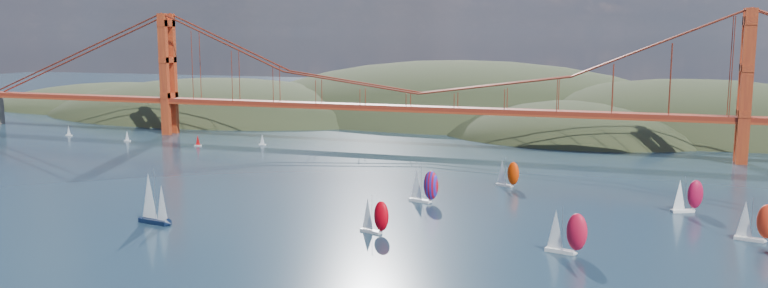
% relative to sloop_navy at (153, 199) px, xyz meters
% --- Properties ---
extents(ground, '(1200.00, 1200.00, 0.00)m').
position_rel_sloop_navy_xyz_m(ground, '(27.23, -38.94, -6.11)').
color(ground, black).
rests_on(ground, ground).
extents(headlands, '(725.00, 225.00, 96.00)m').
position_rel_sloop_navy_xyz_m(headlands, '(72.18, 239.34, -18.57)').
color(headlands, black).
rests_on(headlands, ground).
extents(bridge, '(552.00, 12.00, 55.00)m').
position_rel_sloop_navy_xyz_m(bridge, '(25.49, 141.06, 26.12)').
color(bridge, maroon).
rests_on(bridge, ground).
extents(sloop_navy, '(9.24, 5.75, 13.84)m').
position_rel_sloop_navy_xyz_m(sloop_navy, '(0.00, 0.00, 0.00)').
color(sloop_navy, black).
rests_on(sloop_navy, ground).
extents(racer_0, '(8.11, 5.10, 9.07)m').
position_rel_sloop_navy_xyz_m(racer_0, '(54.54, 8.87, -1.83)').
color(racer_0, silver).
rests_on(racer_0, ground).
extents(racer_1, '(9.17, 5.03, 10.28)m').
position_rel_sloop_navy_xyz_m(racer_1, '(98.41, 6.86, -1.25)').
color(racer_1, silver).
rests_on(racer_1, ground).
extents(racer_3, '(8.60, 6.22, 9.66)m').
position_rel_sloop_navy_xyz_m(racer_3, '(124.85, 54.90, -1.54)').
color(racer_3, white).
rests_on(racer_3, ground).
extents(racer_4, '(8.92, 4.96, 10.00)m').
position_rel_sloop_navy_xyz_m(racer_4, '(137.82, 30.22, -1.39)').
color(racer_4, silver).
rests_on(racer_4, ground).
extents(racer_5, '(7.99, 5.57, 8.95)m').
position_rel_sloop_navy_xyz_m(racer_5, '(74.91, 72.25, -1.88)').
color(racer_5, silver).
rests_on(racer_5, ground).
extents(racer_rwb, '(9.23, 5.46, 10.34)m').
position_rel_sloop_navy_xyz_m(racer_rwb, '(56.59, 43.56, -1.22)').
color(racer_rwb, silver).
rests_on(racer_rwb, ground).
extents(distant_boat_0, '(3.00, 2.00, 4.70)m').
position_rel_sloop_navy_xyz_m(distant_boat_0, '(-132.81, 120.59, -3.70)').
color(distant_boat_0, silver).
rests_on(distant_boat_0, ground).
extents(distant_boat_1, '(3.00, 2.00, 4.70)m').
position_rel_sloop_navy_xyz_m(distant_boat_1, '(-96.55, 114.82, -3.70)').
color(distant_boat_1, silver).
rests_on(distant_boat_1, ground).
extents(distant_boat_2, '(3.00, 2.00, 4.70)m').
position_rel_sloop_navy_xyz_m(distant_boat_2, '(-60.00, 112.77, -3.70)').
color(distant_boat_2, silver).
rests_on(distant_boat_2, ground).
extents(distant_boat_3, '(3.00, 2.00, 4.70)m').
position_rel_sloop_navy_xyz_m(distant_boat_3, '(-35.99, 123.68, -3.70)').
color(distant_boat_3, silver).
rests_on(distant_boat_3, ground).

